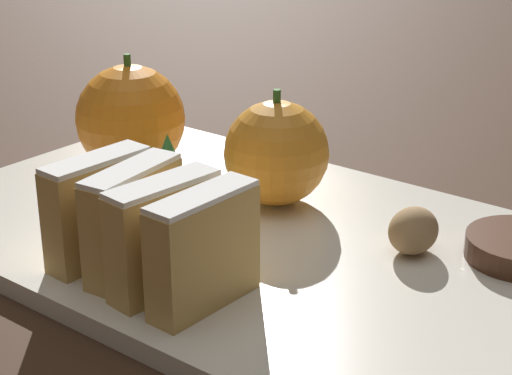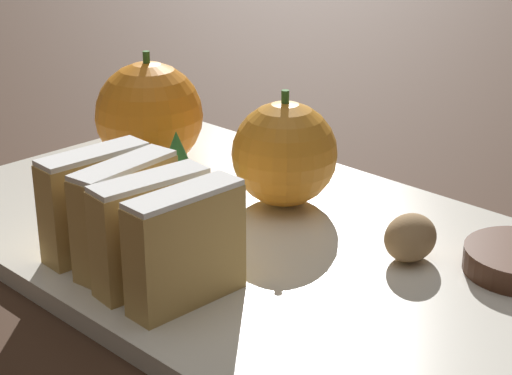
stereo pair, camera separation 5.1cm
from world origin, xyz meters
name	(u,v)px [view 1 (the left image)]	position (x,y,z in m)	size (l,w,h in m)	color
ground_plane	(256,251)	(0.00, 0.00, 0.00)	(6.00, 6.00, 0.00)	#382316
serving_platter	(256,242)	(0.00, 0.00, 0.01)	(0.26, 0.44, 0.01)	silver
stollen_slice_front	(204,250)	(-0.08, -0.03, 0.04)	(0.07, 0.02, 0.06)	tan
stollen_slice_second	(165,236)	(-0.08, -0.01, 0.04)	(0.07, 0.03, 0.06)	tan
stollen_slice_third	(133,221)	(-0.08, 0.02, 0.04)	(0.07, 0.03, 0.06)	tan
stollen_slice_fourth	(99,209)	(-0.08, 0.05, 0.04)	(0.07, 0.02, 0.06)	tan
orange_near	(276,153)	(0.05, 0.02, 0.05)	(0.07, 0.07, 0.08)	orange
orange_far	(131,119)	(0.03, 0.14, 0.05)	(0.08, 0.08, 0.09)	orange
walnut	(413,230)	(0.04, -0.09, 0.03)	(0.03, 0.03, 0.03)	#9E7A51
evergreen_sprig	(166,171)	(0.00, 0.07, 0.04)	(0.04, 0.04, 0.05)	#2D7538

